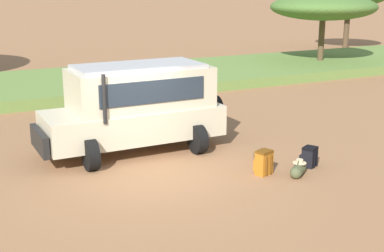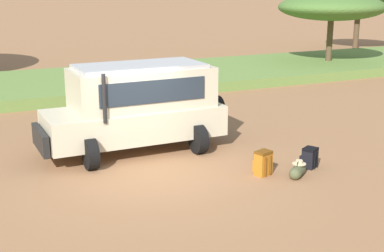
{
  "view_description": "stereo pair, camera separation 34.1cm",
  "coord_description": "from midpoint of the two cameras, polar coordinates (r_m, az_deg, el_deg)",
  "views": [
    {
      "loc": [
        -4.64,
        -11.51,
        4.62
      ],
      "look_at": [
        1.29,
        0.43,
        1.0
      ],
      "focal_mm": 50.0,
      "sensor_mm": 36.0,
      "label": 1
    },
    {
      "loc": [
        -4.33,
        -11.66,
        4.62
      ],
      "look_at": [
        1.29,
        0.43,
        1.0
      ],
      "focal_mm": 50.0,
      "sensor_mm": 36.0,
      "label": 2
    }
  ],
  "objects": [
    {
      "name": "duffel_bag_soft_canvas",
      "position": [
        14.24,
        6.75,
        -3.25
      ],
      "size": [
        0.39,
        0.81,
        0.38
      ],
      "color": "brown",
      "rests_on": "ground_plane"
    },
    {
      "name": "safari_vehicle",
      "position": [
        14.85,
        -6.62,
        2.14
      ],
      "size": [
        5.36,
        2.78,
        2.44
      ],
      "color": "beige",
      "rests_on": "ground_plane"
    },
    {
      "name": "duffel_bag_low_black_case",
      "position": [
        13.36,
        10.55,
        -4.6
      ],
      "size": [
        0.65,
        0.57,
        0.39
      ],
      "color": "#4C5133",
      "rests_on": "ground_plane"
    },
    {
      "name": "ground_plane",
      "position": [
        13.26,
        -4.95,
        -5.27
      ],
      "size": [
        320.0,
        320.0,
        0.0
      ],
      "primitive_type": "plane",
      "color": "#936642"
    },
    {
      "name": "grass_bank",
      "position": [
        24.17,
        -15.31,
        4.17
      ],
      "size": [
        120.0,
        7.0,
        0.44
      ],
      "color": "olive",
      "rests_on": "ground_plane"
    },
    {
      "name": "backpack_beside_front_wheel",
      "position": [
        14.03,
        11.71,
        -3.25
      ],
      "size": [
        0.47,
        0.49,
        0.53
      ],
      "color": "black",
      "rests_on": "ground_plane"
    },
    {
      "name": "backpack_cluster_center",
      "position": [
        13.28,
        6.91,
        -3.9
      ],
      "size": [
        0.46,
        0.45,
        0.62
      ],
      "color": "#B26619",
      "rests_on": "ground_plane"
    },
    {
      "name": "acacia_tree_centre_back",
      "position": [
        29.97,
        13.52,
        12.22
      ],
      "size": [
        5.74,
        5.49,
        3.99
      ],
      "color": "brown",
      "rests_on": "ground_plane"
    }
  ]
}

